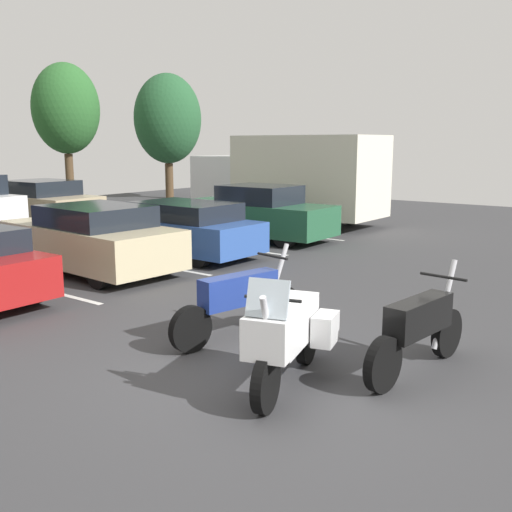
% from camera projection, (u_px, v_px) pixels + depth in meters
% --- Properties ---
extents(ground, '(44.00, 44.00, 0.10)m').
position_uv_depth(ground, '(263.00, 380.00, 7.12)').
color(ground, '#38383A').
extents(motorcycle_touring, '(2.09, 1.08, 1.40)m').
position_uv_depth(motorcycle_touring, '(286.00, 333.00, 6.65)').
color(motorcycle_touring, black).
rests_on(motorcycle_touring, ground).
extents(motorcycle_second, '(2.20, 0.62, 1.29)m').
position_uv_depth(motorcycle_second, '(419.00, 328.00, 7.13)').
color(motorcycle_second, black).
rests_on(motorcycle_second, ground).
extents(motorcycle_third, '(2.31, 0.71, 1.28)m').
position_uv_depth(motorcycle_third, '(240.00, 300.00, 8.40)').
color(motorcycle_third, black).
rests_on(motorcycle_third, ground).
extents(car_champagne, '(2.15, 4.54, 1.46)m').
position_uv_depth(car_champagne, '(91.00, 239.00, 12.80)').
color(car_champagne, '#C1B289').
rests_on(car_champagne, ground).
extents(car_blue, '(1.83, 4.74, 1.34)m').
position_uv_depth(car_blue, '(175.00, 228.00, 14.70)').
color(car_blue, '#2D519E').
rests_on(car_blue, ground).
extents(car_green, '(1.89, 4.80, 1.57)m').
position_uv_depth(car_green, '(255.00, 213.00, 17.18)').
color(car_green, '#235638').
rests_on(car_green, ground).
extents(car_far_tan, '(2.09, 4.66, 1.56)m').
position_uv_depth(car_far_tan, '(38.00, 204.00, 19.64)').
color(car_far_tan, tan).
rests_on(car_far_tan, ground).
extents(box_truck, '(2.51, 6.72, 3.00)m').
position_uv_depth(box_truck, '(291.00, 178.00, 20.39)').
color(box_truck, silver).
rests_on(box_truck, ground).
extents(tree_rear, '(3.33, 3.33, 6.14)m').
position_uv_depth(tree_rear, '(168.00, 119.00, 29.44)').
color(tree_rear, '#4C3823').
rests_on(tree_rear, ground).
extents(tree_left, '(2.94, 2.94, 6.23)m').
position_uv_depth(tree_left, '(66.00, 109.00, 26.23)').
color(tree_left, '#4C3823').
rests_on(tree_left, ground).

